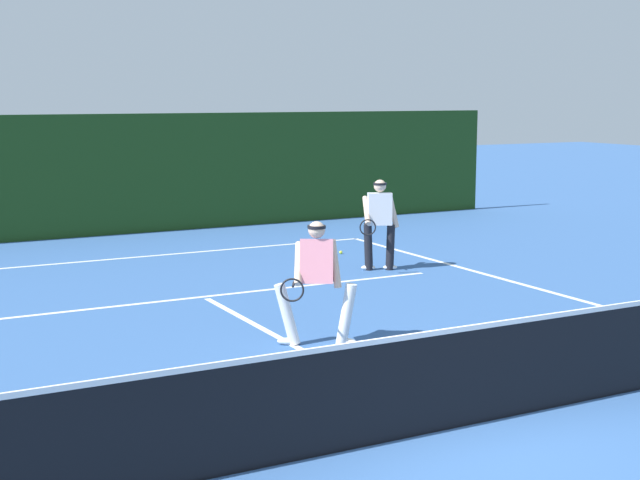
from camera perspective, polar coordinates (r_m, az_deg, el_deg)
ground_plane at (r=8.99m, az=8.00°, el=-11.62°), size 80.00×80.00×0.00m
court_line_baseline_far at (r=18.30m, az=-11.70°, el=-1.08°), size 10.19×0.10×0.01m
court_line_service at (r=14.58m, az=-7.28°, el=-3.53°), size 8.31×0.10×0.01m
court_line_centre at (r=11.60m, az=-1.36°, el=-6.75°), size 0.10×6.40×0.01m
tennis_net at (r=8.83m, az=8.07°, el=-8.51°), size 11.17×0.09×1.06m
player_near at (r=11.53m, az=-0.24°, el=-2.37°), size 1.15×0.81×1.60m
player_far at (r=16.56m, az=3.73°, el=1.22°), size 0.99×0.86×1.65m
tennis_ball at (r=18.34m, az=1.31°, el=-0.77°), size 0.07×0.07×0.07m
back_fence_windscreen at (r=21.14m, az=-14.23°, el=3.91°), size 21.53×0.12×2.74m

